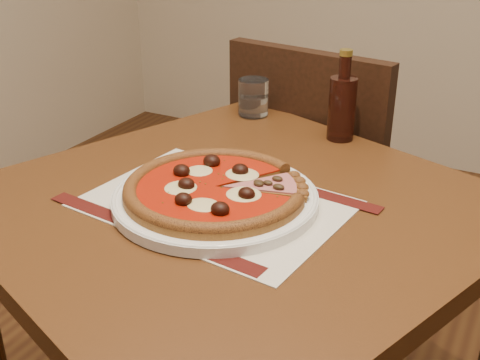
% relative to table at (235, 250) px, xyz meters
% --- Properties ---
extents(table, '(1.03, 1.03, 0.75)m').
position_rel_table_xyz_m(table, '(0.00, 0.00, 0.00)').
color(table, '#5A3015').
rests_on(table, ground).
extents(chair_far, '(0.49, 0.49, 0.90)m').
position_rel_table_xyz_m(chair_far, '(-0.05, 0.58, -0.13)').
color(chair_far, black).
rests_on(chair_far, ground).
extents(placemat, '(0.45, 0.35, 0.00)m').
position_rel_table_xyz_m(placemat, '(-0.02, -0.03, 0.10)').
color(placemat, beige).
rests_on(placemat, table).
extents(plate, '(0.35, 0.35, 0.02)m').
position_rel_table_xyz_m(plate, '(-0.02, -0.03, 0.11)').
color(plate, white).
rests_on(plate, placemat).
extents(pizza, '(0.31, 0.31, 0.04)m').
position_rel_table_xyz_m(pizza, '(-0.02, -0.03, 0.13)').
color(pizza, brown).
rests_on(pizza, plate).
extents(ham_slice, '(0.14, 0.12, 0.02)m').
position_rel_table_xyz_m(ham_slice, '(0.06, 0.04, 0.13)').
color(ham_slice, brown).
rests_on(ham_slice, plate).
extents(water_glass, '(0.08, 0.08, 0.09)m').
position_rel_table_xyz_m(water_glass, '(-0.17, 0.41, 0.14)').
color(water_glass, white).
rests_on(water_glass, table).
extents(bottle, '(0.06, 0.06, 0.19)m').
position_rel_table_xyz_m(bottle, '(0.06, 0.36, 0.18)').
color(bottle, '#36140D').
rests_on(bottle, table).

